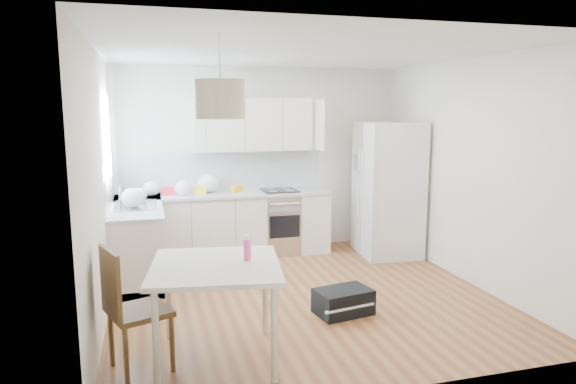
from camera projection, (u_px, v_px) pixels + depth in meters
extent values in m
plane|color=brown|center=(302.00, 295.00, 5.86)|extent=(4.20, 4.20, 0.00)
plane|color=white|center=(303.00, 52.00, 5.42)|extent=(4.20, 4.20, 0.00)
plane|color=white|center=(261.00, 160.00, 7.64)|extent=(4.20, 0.00, 4.20)
plane|color=white|center=(100.00, 186.00, 5.09)|extent=(0.00, 4.20, 4.20)
plane|color=white|center=(469.00, 172.00, 6.19)|extent=(0.00, 4.20, 4.20)
cube|color=#BFE0F9|center=(107.00, 139.00, 6.12)|extent=(0.02, 1.00, 1.00)
cube|color=silver|center=(225.00, 226.00, 7.34)|extent=(3.00, 0.60, 0.88)
cube|color=silver|center=(138.00, 242.00, 6.45)|extent=(0.60, 1.80, 0.88)
cube|color=silver|center=(225.00, 194.00, 7.27)|extent=(3.02, 0.64, 0.04)
cube|color=silver|center=(136.00, 206.00, 6.38)|extent=(0.64, 1.82, 0.04)
cube|color=silver|center=(221.00, 170.00, 7.50)|extent=(3.00, 0.01, 0.58)
cube|color=silver|center=(110.00, 183.00, 6.25)|extent=(0.01, 1.80, 0.58)
cube|color=silver|center=(253.00, 125.00, 7.36)|extent=(1.70, 0.32, 0.75)
cube|color=beige|center=(216.00, 266.00, 4.25)|extent=(1.20, 1.20, 0.04)
cylinder|color=silver|center=(156.00, 340.00, 3.83)|extent=(0.06, 0.06, 0.79)
cylinder|color=silver|center=(274.00, 334.00, 3.94)|extent=(0.06, 0.06, 0.79)
cylinder|color=silver|center=(168.00, 297.00, 4.70)|extent=(0.06, 0.06, 0.79)
cylinder|color=silver|center=(265.00, 293.00, 4.81)|extent=(0.06, 0.06, 0.79)
cylinder|color=#F5448F|center=(247.00, 247.00, 4.35)|extent=(0.08, 0.08, 0.22)
cube|color=black|center=(343.00, 301.00, 5.31)|extent=(0.62, 0.46, 0.26)
cylinder|color=beige|center=(221.00, 99.00, 4.11)|extent=(0.41, 0.41, 0.31)
ellipsoid|color=white|center=(151.00, 189.00, 7.00)|extent=(0.23, 0.19, 0.21)
ellipsoid|color=white|center=(183.00, 188.00, 7.05)|extent=(0.23, 0.20, 0.21)
ellipsoid|color=white|center=(208.00, 183.00, 7.27)|extent=(0.30, 0.26, 0.27)
ellipsoid|color=white|center=(139.00, 195.00, 6.61)|extent=(0.20, 0.17, 0.18)
ellipsoid|color=white|center=(132.00, 198.00, 6.18)|extent=(0.26, 0.23, 0.24)
cube|color=orange|center=(237.00, 189.00, 7.32)|extent=(0.16, 0.13, 0.10)
cube|color=yellow|center=(200.00, 190.00, 7.16)|extent=(0.16, 0.10, 0.11)
cube|color=red|center=(168.00, 191.00, 7.09)|extent=(0.17, 0.12, 0.11)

